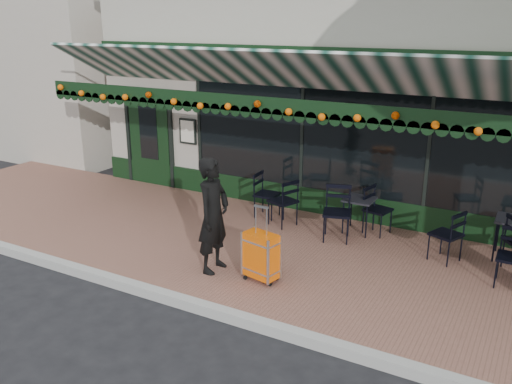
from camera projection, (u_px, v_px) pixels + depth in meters
The scene contains 14 objects.
ground at pixel (244, 321), 7.21m from camera, with size 80.00×80.00×0.00m, color black.
sidewalk at pixel (306, 260), 8.85m from camera, with size 18.00×4.00×0.15m, color brown.
curb at pixel (241, 319), 7.12m from camera, with size 18.00×0.16×0.15m, color #9E9E99.
restaurant_building at pixel (407, 86), 13.03m from camera, with size 12.00×9.60×4.50m.
neighbor_building_left at pixel (40, 60), 19.11m from camera, with size 12.00×8.00×4.80m, color #A69D91.
woman at pixel (213, 215), 8.09m from camera, with size 0.65×0.42×1.77m, color black.
suitcase at pixel (261, 256), 7.90m from camera, with size 0.55×0.38×1.15m.
cafe_table_b at pixel (359, 202), 9.65m from camera, with size 0.51×0.51×0.64m.
chair_a_left at pixel (446, 235), 8.54m from camera, with size 0.43×0.43×0.87m, color black, non-canonical shape.
chair_a_front at pixel (512, 259), 7.71m from camera, with size 0.43×0.43×0.86m, color black, non-canonical shape.
chair_b_left at pixel (283, 202), 10.02m from camera, with size 0.46×0.46×0.91m, color black, non-canonical shape.
chair_b_right at pixel (378, 210), 9.63m from camera, with size 0.43×0.43×0.87m, color black, non-canonical shape.
chair_b_front at pixel (337, 214), 9.33m from camera, with size 0.48×0.48×0.97m, color black, non-canonical shape.
chair_solo at pixel (267, 195), 10.43m from camera, with size 0.44×0.44×0.89m, color black, non-canonical shape.
Camera 1 is at (3.20, -5.46, 3.86)m, focal length 38.00 mm.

